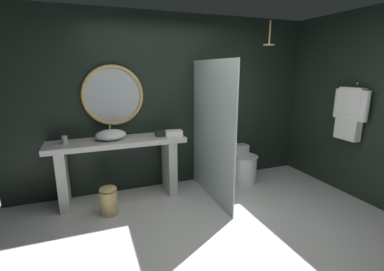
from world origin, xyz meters
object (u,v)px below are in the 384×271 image
Objects in this scene: vessel_sink at (111,135)px; folded_hand_towel at (174,134)px; rain_shower_head at (269,42)px; hanging_bathrobe at (350,111)px; tumbler_cup at (65,140)px; toilet at (242,165)px; round_wall_mirror at (113,95)px; tissue_box at (161,134)px; waste_bin at (109,200)px.

vessel_sink reaches higher than folded_hand_towel.
hanging_bathrobe is at bearing -47.19° from rain_shower_head.
tumbler_cup is 1.42m from folded_hand_towel.
rain_shower_head is at bearing 132.81° from hanging_bathrobe.
tumbler_cup is (-0.57, 0.01, -0.02)m from vessel_sink.
tumbler_cup is 2.69m from toilet.
round_wall_mirror is at bearing 70.03° from vessel_sink.
hanging_bathrobe reaches higher than tissue_box.
round_wall_mirror is (0.08, 0.22, 0.50)m from vessel_sink.
tumbler_cup reaches higher than folded_hand_towel.
tissue_box is 0.19× the size of round_wall_mirror.
vessel_sink reaches higher than tissue_box.
rain_shower_head is 0.58× the size of toilet.
vessel_sink is 2.54× the size of tissue_box.
toilet is at bearing -7.71° from round_wall_mirror.
round_wall_mirror is at bearing 72.84° from waste_bin.
waste_bin is at bearing 169.91° from hanging_bathrobe.
tissue_box is 0.21m from folded_hand_towel.
rain_shower_head reaches higher than toilet.
round_wall_mirror is 1.00m from folded_hand_towel.
tissue_box is 0.26× the size of toilet.
vessel_sink is 1.06× the size of waste_bin.
rain_shower_head is 1.55× the size of folded_hand_towel.
folded_hand_towel is at bearing -174.53° from toilet.
tumbler_cup is 0.27× the size of waste_bin.
round_wall_mirror reaches higher than tissue_box.
tissue_box is at bearing 25.74° from waste_bin.
waste_bin is at bearing -41.91° from tumbler_cup.
tumbler_cup is 0.17× the size of toilet.
rain_shower_head is 0.44× the size of hanging_bathrobe.
tumbler_cup reaches higher than waste_bin.
tumbler_cup is at bearing 178.73° from tissue_box.
tissue_box is 1.49m from toilet.
rain_shower_head is at bearing -8.68° from round_wall_mirror.
tumbler_cup is 3.20m from rain_shower_head.
tumbler_cup reaches higher than toilet.
tumbler_cup is at bearing 173.26° from folded_hand_towel.
vessel_sink is at bearing -109.97° from round_wall_mirror.
vessel_sink is 0.56m from round_wall_mirror.
folded_hand_towel is (-1.52, -0.03, -1.28)m from rain_shower_head.
rain_shower_head reaches higher than vessel_sink.
hanging_bathrobe is 1.31× the size of toilet.
vessel_sink is 0.85m from folded_hand_towel.
toilet is 2.18m from waste_bin.
hanging_bathrobe reaches higher than vessel_sink.
tissue_box is (1.26, -0.03, -0.02)m from tumbler_cup.
toilet reaches higher than waste_bin.
toilet is at bearing 5.47° from folded_hand_towel.
rain_shower_head is 1.96m from toilet.
tissue_box is at bearing -1.27° from tumbler_cup.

